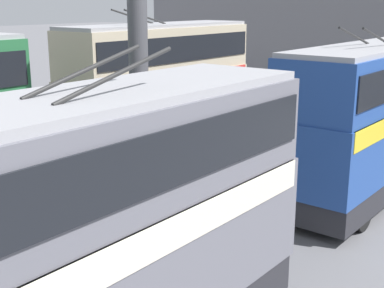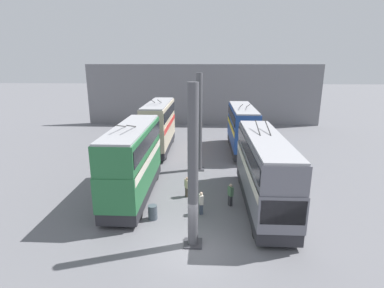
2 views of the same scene
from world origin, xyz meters
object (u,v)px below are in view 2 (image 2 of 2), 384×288
(person_aisle_foreground, at_px, (201,202))
(person_by_left_row, at_px, (230,194))
(bus_left_near, at_px, (264,167))
(bus_right_mid, at_px, (133,158))
(person_aisle_midway, at_px, (187,186))
(oil_drum, at_px, (153,212))
(bus_right_far, at_px, (159,124))
(bus_left_far, at_px, (242,126))

(person_aisle_foreground, bearing_deg, person_by_left_row, -159.47)
(bus_left_near, height_order, bus_right_mid, bus_right_mid)
(person_aisle_midway, relative_size, oil_drum, 1.65)
(person_aisle_midway, distance_m, person_aisle_foreground, 2.75)
(bus_right_far, xyz_separation_m, person_aisle_foreground, (-14.34, -4.96, -2.25))
(bus_left_near, xyz_separation_m, person_by_left_row, (-0.17, 2.21, -1.96))
(bus_right_far, relative_size, person_aisle_foreground, 6.25)
(bus_right_mid, bearing_deg, person_aisle_foreground, -115.41)
(bus_right_far, height_order, oil_drum, bus_right_far)
(bus_left_far, distance_m, bus_right_mid, 15.23)
(bus_left_near, height_order, person_aisle_midway, bus_left_near)
(bus_left_far, bearing_deg, bus_left_near, -180.00)
(person_aisle_midway, height_order, oil_drum, person_aisle_midway)
(bus_left_near, relative_size, person_aisle_foreground, 7.09)
(bus_right_mid, relative_size, oil_drum, 10.17)
(person_by_left_row, distance_m, oil_drum, 5.47)
(bus_right_mid, bearing_deg, bus_left_near, -95.75)
(bus_left_near, distance_m, oil_drum, 7.95)
(bus_right_mid, xyz_separation_m, person_aisle_foreground, (-2.35, -4.96, -2.21))
(bus_right_far, distance_m, person_aisle_foreground, 15.33)
(bus_right_far, relative_size, person_aisle_midway, 6.21)
(person_aisle_foreground, height_order, oil_drum, person_aisle_foreground)
(bus_right_far, xyz_separation_m, person_aisle_midway, (-11.80, -3.88, -2.24))
(bus_left_near, xyz_separation_m, bus_right_far, (12.90, 9.16, 0.24))
(bus_right_mid, height_order, bus_right_far, bus_right_far)
(bus_left_near, xyz_separation_m, bus_right_mid, (0.92, 9.16, 0.20))
(bus_right_far, height_order, person_by_left_row, bus_right_far)
(bus_right_far, distance_m, person_by_left_row, 14.97)
(person_by_left_row, bearing_deg, oil_drum, -3.59)
(bus_left_far, bearing_deg, person_by_left_row, 170.55)
(bus_right_mid, xyz_separation_m, person_aisle_midway, (0.18, -3.88, -2.21))
(bus_left_far, height_order, person_by_left_row, bus_left_far)
(bus_left_near, distance_m, person_by_left_row, 2.96)
(bus_right_far, bearing_deg, person_aisle_midway, -161.81)
(oil_drum, bearing_deg, bus_right_far, 7.19)
(bus_left_far, height_order, bus_right_mid, bus_right_mid)
(person_by_left_row, bearing_deg, bus_left_near, 158.13)
(bus_right_far, distance_m, oil_drum, 15.52)
(bus_left_far, xyz_separation_m, person_aisle_foreground, (-14.52, 4.20, -2.01))
(bus_left_far, distance_m, person_aisle_midway, 13.26)
(bus_right_mid, height_order, person_by_left_row, bus_right_mid)
(person_by_left_row, xyz_separation_m, oil_drum, (-2.11, 5.04, -0.38))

